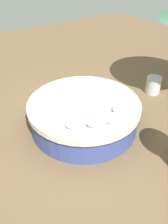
% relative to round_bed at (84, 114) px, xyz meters
% --- Properties ---
extents(ground_plane, '(16.00, 16.00, 0.00)m').
position_rel_round_bed_xyz_m(ground_plane, '(0.00, 0.00, -0.33)').
color(ground_plane, brown).
extents(round_bed, '(2.49, 2.49, 0.64)m').
position_rel_round_bed_xyz_m(round_bed, '(0.00, 0.00, 0.00)').
color(round_bed, '#38478C').
rests_on(round_bed, ground_plane).
extents(throw_pillow_0, '(0.53, 0.29, 0.19)m').
position_rel_round_bed_xyz_m(throw_pillow_0, '(-0.52, -0.60, 0.41)').
color(throw_pillow_0, silver).
rests_on(throw_pillow_0, round_bed).
extents(throw_pillow_1, '(0.43, 0.39, 0.17)m').
position_rel_round_bed_xyz_m(throw_pillow_1, '(-0.22, -0.74, 0.40)').
color(throw_pillow_1, silver).
rests_on(throw_pillow_1, round_bed).
extents(throw_pillow_2, '(0.40, 0.29, 0.14)m').
position_rel_round_bed_xyz_m(throw_pillow_2, '(0.13, -0.85, 0.38)').
color(throw_pillow_2, beige).
rests_on(throw_pillow_2, round_bed).
extents(throw_pillow_3, '(0.41, 0.29, 0.15)m').
position_rel_round_bed_xyz_m(throw_pillow_3, '(0.46, -0.69, 0.39)').
color(throw_pillow_3, beige).
rests_on(throw_pillow_3, round_bed).
extents(side_table, '(0.40, 0.40, 0.48)m').
position_rel_round_bed_xyz_m(side_table, '(2.43, 0.16, -0.09)').
color(side_table, '#B7B7BC').
rests_on(side_table, ground_plane).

